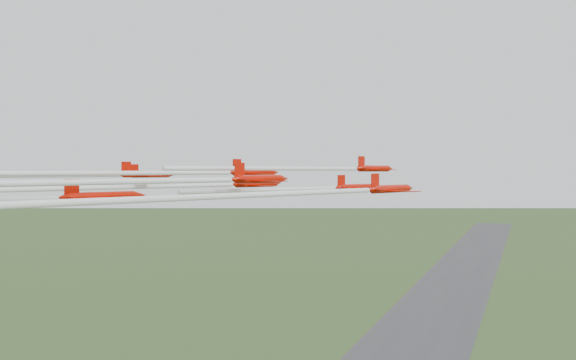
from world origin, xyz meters
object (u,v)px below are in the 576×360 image
(jet_row2_left, at_px, (203,185))
(jet_row4_right, at_px, (196,180))
(jet_row2_right, at_px, (333,169))
(jet_row3_right, at_px, (295,193))
(jet_lead, at_px, (323,188))
(jet_row4_left, at_px, (23,175))
(jet_row3_mid, at_px, (200,173))
(jet_row3_left, at_px, (97,175))

(jet_row2_left, distance_m, jet_row4_right, 34.94)
(jet_row2_right, xyz_separation_m, jet_row3_right, (3.88, -26.89, -2.64))
(jet_lead, bearing_deg, jet_row4_right, -64.85)
(jet_row2_left, relative_size, jet_row4_left, 0.86)
(jet_row2_left, bearing_deg, jet_row3_mid, -42.71)
(jet_row2_left, xyz_separation_m, jet_row3_mid, (7.33, -14.76, 2.11))
(jet_row2_right, xyz_separation_m, jet_row4_left, (-34.94, -24.08, -0.86))
(jet_row4_left, height_order, jet_row4_right, jet_row4_left)
(jet_lead, height_order, jet_row3_right, jet_row3_right)
(jet_row4_left, relative_size, jet_row4_right, 1.35)
(jet_row3_right, height_order, jet_row4_left, jet_row4_left)
(jet_row3_right, relative_size, jet_row4_right, 1.42)
(jet_row4_left, bearing_deg, jet_row2_right, 58.78)
(jet_row3_left, xyz_separation_m, jet_row4_right, (33.73, -27.19, -0.23))
(jet_row3_mid, bearing_deg, jet_row3_left, 177.57)
(jet_row3_left, bearing_deg, jet_row4_right, -16.97)
(jet_row2_right, height_order, jet_row3_mid, jet_row2_right)
(jet_row2_right, distance_m, jet_row4_left, 42.44)
(jet_row3_mid, xyz_separation_m, jet_row3_right, (19.65, -15.45, -2.05))
(jet_lead, relative_size, jet_row2_left, 0.79)
(jet_row4_left, bearing_deg, jet_row4_right, 16.51)
(jet_row2_left, height_order, jet_row2_right, jet_row2_right)
(jet_row3_left, bearing_deg, jet_row2_left, 34.32)
(jet_row2_left, relative_size, jet_row3_left, 1.18)
(jet_row3_mid, distance_m, jet_row3_right, 25.08)
(jet_row3_left, height_order, jet_row4_left, jet_row4_left)
(jet_lead, bearing_deg, jet_row2_right, -41.98)
(jet_row3_left, height_order, jet_row3_mid, jet_row3_mid)
(jet_row3_right, bearing_deg, jet_lead, 124.07)
(jet_row2_right, relative_size, jet_row4_left, 0.72)
(jet_row2_left, bearing_deg, jet_lead, 59.07)
(jet_lead, bearing_deg, jet_row3_mid, -82.23)
(jet_row3_mid, bearing_deg, jet_lead, 92.41)
(jet_lead, distance_m, jet_row2_right, 17.92)
(jet_row2_right, distance_m, jet_row3_mid, 19.49)
(jet_row2_right, bearing_deg, jet_row3_left, -157.44)
(jet_row2_left, xyz_separation_m, jet_row3_left, (-17.93, -3.95, 1.59))
(jet_row3_right, distance_m, jet_row4_left, 38.96)
(jet_row3_mid, relative_size, jet_row4_right, 1.00)
(jet_row3_left, height_order, jet_row3_right, jet_row3_left)
(jet_row4_left, bearing_deg, jet_lead, 79.14)
(jet_lead, bearing_deg, jet_row3_left, -127.70)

